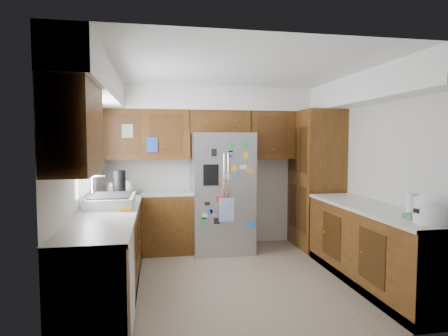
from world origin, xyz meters
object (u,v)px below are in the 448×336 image
Objects in this scene: rice_cooker at (431,208)px; fridge at (222,192)px; paper_towel at (412,205)px; pantry at (316,179)px.

fridge is at bearing 120.13° from rice_cooker.
paper_towel is at bearing -56.09° from fridge.
pantry is 1.51m from fridge.
rice_cooker is at bearing -59.87° from fridge.
fridge is 2.75m from paper_towel.
pantry is at bearing 89.99° from rice_cooker.
paper_towel is (0.03, 0.30, -0.02)m from rice_cooker.
rice_cooker is 1.32× the size of paper_towel.
pantry is 2.23m from paper_towel.
pantry is 2.53m from rice_cooker.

